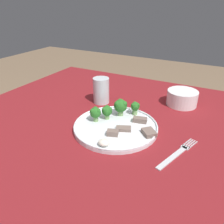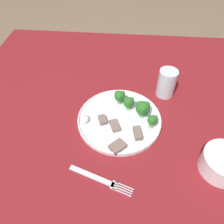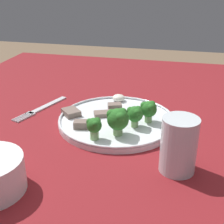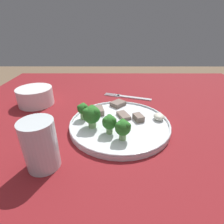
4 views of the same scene
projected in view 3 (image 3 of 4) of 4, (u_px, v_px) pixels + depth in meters
name	position (u px, v px, depth m)	size (l,w,h in m)	color
table	(124.00, 148.00, 0.83)	(1.19, 1.17, 0.74)	maroon
dinner_plate	(117.00, 120.00, 0.77)	(0.29, 0.29, 0.02)	white
fork	(42.00, 108.00, 0.85)	(0.08, 0.19, 0.00)	silver
drinking_glass	(178.00, 148.00, 0.57)	(0.07, 0.07, 0.11)	silver
broccoli_floret_near_rim_left	(94.00, 126.00, 0.66)	(0.03, 0.03, 0.05)	#7FA866
broccoli_floret_center_left	(149.00, 109.00, 0.74)	(0.04, 0.04, 0.05)	#7FA866
broccoli_floret_back_left	(118.00, 119.00, 0.68)	(0.05, 0.05, 0.06)	#7FA866
broccoli_floret_front_left	(135.00, 114.00, 0.72)	(0.04, 0.04, 0.05)	#7FA866
meat_slice_front_slice	(84.00, 124.00, 0.72)	(0.05, 0.03, 0.02)	#756056
meat_slice_middle_slice	(71.00, 112.00, 0.79)	(0.06, 0.06, 0.01)	#756056
meat_slice_rear_slice	(104.00, 114.00, 0.78)	(0.06, 0.04, 0.01)	#756056
meat_slice_edge_slice	(115.00, 107.00, 0.81)	(0.04, 0.03, 0.02)	#756056
sauce_dollop	(119.00, 98.00, 0.87)	(0.03, 0.03, 0.02)	silver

